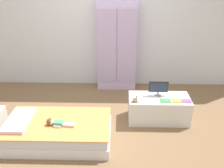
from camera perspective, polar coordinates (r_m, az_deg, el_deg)
name	(u,v)px	position (r m, az deg, el deg)	size (l,w,h in m)	color
ground_plane	(99,127)	(3.89, -3.10, -9.89)	(10.00, 10.00, 0.02)	brown
back_wall	(103,18)	(4.82, -2.06, 14.93)	(6.40, 0.05, 2.70)	silver
bed	(58,131)	(3.63, -12.24, -10.52)	(1.46, 0.84, 0.30)	white
pillow	(19,120)	(3.69, -20.68, -7.78)	(0.31, 0.60, 0.05)	silver
doll	(55,123)	(3.47, -12.96, -8.69)	(0.39, 0.14, 0.10)	#4CA375
wardrobe	(117,47)	(4.76, 1.11, 8.49)	(0.75, 0.30, 1.68)	silver
tv_stand	(159,109)	(4.01, 10.69, -5.61)	(0.94, 0.45, 0.40)	silver
tv_monitor	(158,88)	(3.91, 10.67, -0.80)	(0.30, 0.10, 0.23)	#99999E
rocking_horse_toy	(135,99)	(3.71, 5.42, -3.46)	(0.10, 0.04, 0.12)	#8E6642
book_green	(165,100)	(3.83, 12.21, -3.74)	(0.16, 0.10, 0.02)	#429E51
book_yellow	(177,101)	(3.86, 14.67, -3.73)	(0.13, 0.10, 0.02)	gold
book_purple	(186,101)	(3.90, 16.74, -3.74)	(0.15, 0.09, 0.01)	#8E51B2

